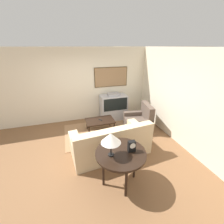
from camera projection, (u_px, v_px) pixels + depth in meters
ground_plane at (91, 150)px, 4.24m from camera, size 12.00×12.00×0.00m
wall_back at (80, 86)px, 5.56m from camera, size 12.00×0.10×2.70m
wall_right at (177, 97)px, 4.40m from camera, size 0.06×12.00×2.70m
area_rug at (99, 132)px, 5.14m from camera, size 2.25×1.64×0.01m
tv at (113, 107)px, 5.91m from camera, size 1.01×0.57×1.07m
couch at (111, 143)px, 4.03m from camera, size 2.13×1.18×0.92m
armchair at (139, 122)px, 5.22m from camera, size 0.96×0.98×0.92m
coffee_table at (100, 121)px, 5.07m from camera, size 0.94×0.62×0.42m
console_table at (121, 155)px, 2.95m from camera, size 1.00×1.00×0.82m
table_lamp at (111, 138)px, 2.68m from camera, size 0.37×0.37×0.48m
mantel_clock at (132, 146)px, 2.90m from camera, size 0.14×0.10×0.23m
remote at (100, 120)px, 5.06m from camera, size 0.11×0.16×0.02m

